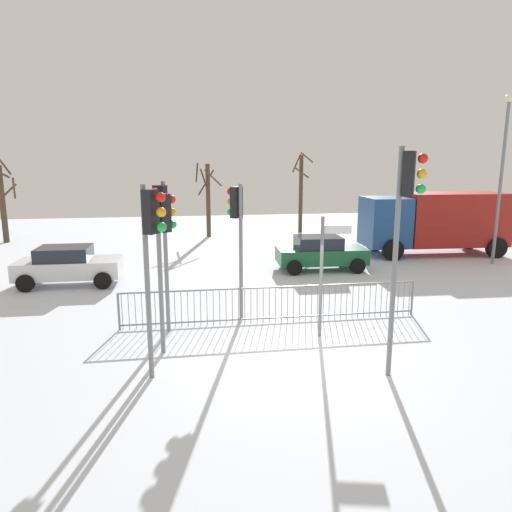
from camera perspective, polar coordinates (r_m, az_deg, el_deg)
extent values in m
plane|color=silver|center=(11.53, 4.50, -12.25)|extent=(60.00, 60.00, 0.00)
cylinder|color=slate|center=(13.59, -1.87, 0.39)|extent=(0.11, 0.11, 4.03)
cube|color=black|center=(13.50, -2.42, 6.58)|extent=(0.39, 0.37, 0.90)
sphere|color=red|center=(13.65, -3.19, 7.89)|extent=(0.20, 0.20, 0.20)
sphere|color=orange|center=(13.68, -3.17, 6.64)|extent=(0.20, 0.20, 0.20)
sphere|color=green|center=(13.71, -3.16, 5.39)|extent=(0.20, 0.20, 0.20)
cylinder|color=slate|center=(10.05, -13.17, -3.45)|extent=(0.11, 0.11, 4.19)
cube|color=black|center=(9.68, -12.79, 5.31)|extent=(0.35, 0.39, 0.90)
sphere|color=red|center=(9.51, -11.63, 7.07)|extent=(0.20, 0.20, 0.20)
sphere|color=orange|center=(9.54, -11.55, 5.28)|extent=(0.20, 0.20, 0.20)
sphere|color=green|center=(9.58, -11.48, 3.49)|extent=(0.20, 0.20, 0.20)
cylinder|color=slate|center=(11.36, -11.67, -2.16)|extent=(0.11, 0.11, 4.00)
cube|color=black|center=(11.20, -11.29, 5.21)|extent=(0.37, 0.39, 0.90)
sphere|color=red|center=(11.32, -10.32, 6.83)|extent=(0.20, 0.20, 0.20)
sphere|color=orange|center=(11.35, -10.26, 5.32)|extent=(0.20, 0.20, 0.20)
sphere|color=green|center=(11.38, -10.21, 3.82)|extent=(0.20, 0.20, 0.20)
cylinder|color=slate|center=(10.24, 16.63, -1.19)|extent=(0.11, 0.11, 4.95)
cube|color=black|center=(9.99, 18.23, 9.56)|extent=(0.36, 0.39, 0.90)
sphere|color=red|center=(9.97, 19.79, 11.18)|extent=(0.20, 0.20, 0.20)
sphere|color=orange|center=(9.97, 19.67, 9.46)|extent=(0.20, 0.20, 0.20)
sphere|color=green|center=(9.98, 19.55, 7.75)|extent=(0.20, 0.20, 0.20)
cylinder|color=slate|center=(12.77, -10.99, -0.30)|extent=(0.11, 0.11, 4.14)
cube|color=black|center=(12.42, -11.65, 6.42)|extent=(0.39, 0.35, 0.90)
sphere|color=red|center=(12.18, -12.33, 7.72)|extent=(0.20, 0.20, 0.20)
sphere|color=orange|center=(12.20, -12.27, 6.31)|extent=(0.20, 0.20, 0.20)
sphere|color=green|center=(12.23, -12.21, 4.92)|extent=(0.20, 0.20, 0.20)
cylinder|color=slate|center=(12.40, 7.99, -2.62)|extent=(0.09, 0.09, 3.27)
cube|color=white|center=(12.19, 10.02, 3.22)|extent=(0.69, 0.18, 0.22)
cube|color=slate|center=(13.53, 2.04, -3.86)|extent=(8.73, 0.09, 0.04)
cube|color=slate|center=(13.81, 2.01, -7.58)|extent=(8.73, 0.09, 0.04)
cylinder|color=slate|center=(13.59, -16.10, -6.57)|extent=(0.02, 0.02, 1.05)
cylinder|color=slate|center=(13.56, -15.34, -6.56)|extent=(0.02, 0.02, 1.05)
cylinder|color=slate|center=(13.54, -14.57, -6.54)|extent=(0.02, 0.02, 1.05)
cylinder|color=slate|center=(13.52, -13.80, -6.53)|extent=(0.02, 0.02, 1.05)
cylinder|color=slate|center=(13.51, -13.02, -6.51)|extent=(0.02, 0.02, 1.05)
cylinder|color=slate|center=(13.49, -12.25, -6.50)|extent=(0.02, 0.02, 1.05)
cylinder|color=slate|center=(13.48, -11.47, -6.48)|extent=(0.02, 0.02, 1.05)
cylinder|color=slate|center=(13.47, -10.70, -6.46)|extent=(0.02, 0.02, 1.05)
cylinder|color=slate|center=(13.47, -9.92, -6.44)|extent=(0.02, 0.02, 1.05)
cylinder|color=slate|center=(13.46, -9.14, -6.42)|extent=(0.02, 0.02, 1.05)
cylinder|color=slate|center=(13.46, -8.36, -6.39)|extent=(0.02, 0.02, 1.05)
cylinder|color=slate|center=(13.46, -7.58, -6.37)|extent=(0.02, 0.02, 1.05)
cylinder|color=slate|center=(13.47, -6.80, -6.34)|extent=(0.02, 0.02, 1.05)
cylinder|color=slate|center=(13.47, -6.03, -6.32)|extent=(0.02, 0.02, 1.05)
cylinder|color=slate|center=(13.48, -5.25, -6.29)|extent=(0.02, 0.02, 1.05)
cylinder|color=slate|center=(13.49, -4.48, -6.26)|extent=(0.02, 0.02, 1.05)
cylinder|color=slate|center=(13.51, -3.70, -6.23)|extent=(0.02, 0.02, 1.05)
cylinder|color=slate|center=(13.52, -2.93, -6.20)|extent=(0.02, 0.02, 1.05)
cylinder|color=slate|center=(13.54, -2.16, -6.17)|extent=(0.02, 0.02, 1.05)
cylinder|color=slate|center=(13.56, -1.39, -6.14)|extent=(0.02, 0.02, 1.05)
cylinder|color=slate|center=(13.58, -0.63, -6.10)|extent=(0.02, 0.02, 1.05)
cylinder|color=slate|center=(13.61, 0.14, -6.07)|extent=(0.02, 0.02, 1.05)
cylinder|color=slate|center=(13.64, 0.89, -6.03)|extent=(0.02, 0.02, 1.05)
cylinder|color=slate|center=(13.67, 1.65, -5.99)|extent=(0.02, 0.02, 1.05)
cylinder|color=slate|center=(13.70, 2.40, -5.96)|extent=(0.02, 0.02, 1.05)
cylinder|color=slate|center=(13.74, 3.15, -5.92)|extent=(0.02, 0.02, 1.05)
cylinder|color=slate|center=(13.77, 3.90, -5.88)|extent=(0.02, 0.02, 1.05)
cylinder|color=slate|center=(13.81, 4.64, -5.84)|extent=(0.02, 0.02, 1.05)
cylinder|color=slate|center=(13.85, 5.37, -5.80)|extent=(0.02, 0.02, 1.05)
cylinder|color=slate|center=(13.90, 6.10, -5.76)|extent=(0.02, 0.02, 1.05)
cylinder|color=slate|center=(13.94, 6.83, -5.72)|extent=(0.02, 0.02, 1.05)
cylinder|color=slate|center=(13.99, 7.55, -5.67)|extent=(0.02, 0.02, 1.05)
cylinder|color=slate|center=(14.04, 8.27, -5.63)|extent=(0.02, 0.02, 1.05)
cylinder|color=slate|center=(14.10, 8.98, -5.59)|extent=(0.02, 0.02, 1.05)
cylinder|color=slate|center=(14.15, 9.68, -5.54)|extent=(0.02, 0.02, 1.05)
cylinder|color=slate|center=(14.21, 10.38, -5.50)|extent=(0.02, 0.02, 1.05)
cylinder|color=slate|center=(14.27, 11.08, -5.45)|extent=(0.02, 0.02, 1.05)
cylinder|color=slate|center=(14.33, 11.76, -5.41)|extent=(0.02, 0.02, 1.05)
cylinder|color=slate|center=(14.39, 12.45, -5.36)|extent=(0.02, 0.02, 1.05)
cylinder|color=slate|center=(14.46, 13.12, -5.31)|extent=(0.02, 0.02, 1.05)
cylinder|color=slate|center=(14.52, 13.79, -5.27)|extent=(0.02, 0.02, 1.05)
cylinder|color=slate|center=(14.59, 14.45, -5.22)|extent=(0.02, 0.02, 1.05)
cylinder|color=slate|center=(14.66, 15.11, -5.17)|extent=(0.02, 0.02, 1.05)
cylinder|color=slate|center=(14.74, 15.76, -5.13)|extent=(0.02, 0.02, 1.05)
cylinder|color=slate|center=(14.81, 16.40, -5.08)|extent=(0.02, 0.02, 1.05)
cylinder|color=slate|center=(14.89, 17.04, -5.03)|extent=(0.02, 0.02, 1.05)
cylinder|color=slate|center=(14.97, 17.67, -4.98)|extent=(0.02, 0.02, 1.05)
cylinder|color=slate|center=(15.05, 18.29, -4.94)|extent=(0.02, 0.02, 1.05)
cylinder|color=slate|center=(13.60, -16.48, -6.58)|extent=(0.06, 0.06, 1.05)
cylinder|color=slate|center=(15.09, 18.60, -4.91)|extent=(0.06, 0.06, 1.05)
cube|color=#195933|center=(20.33, 8.00, 0.11)|extent=(3.87, 1.86, 0.65)
cube|color=#1E232D|center=(20.19, 7.64, 1.62)|extent=(1.96, 1.58, 0.55)
cylinder|color=black|center=(21.57, 10.89, -0.21)|extent=(0.65, 0.25, 0.64)
cylinder|color=black|center=(19.99, 12.34, -1.20)|extent=(0.65, 0.25, 0.64)
cylinder|color=black|center=(20.92, 3.82, -0.39)|extent=(0.65, 0.25, 0.64)
cylinder|color=black|center=(19.29, 4.72, -1.43)|extent=(0.65, 0.25, 0.64)
cube|color=silver|center=(19.11, -21.89, -1.37)|extent=(3.82, 1.75, 0.65)
cube|color=#1E232D|center=(19.04, -22.45, 0.24)|extent=(1.92, 1.53, 0.55)
cylinder|color=black|center=(19.72, -17.44, -1.65)|extent=(0.64, 0.23, 0.64)
cylinder|color=black|center=(18.09, -18.27, -2.87)|extent=(0.64, 0.23, 0.64)
cylinder|color=black|center=(20.34, -24.97, -1.81)|extent=(0.64, 0.23, 0.64)
cylinder|color=black|center=(18.76, -26.42, -3.00)|extent=(0.64, 0.23, 0.64)
cube|color=maroon|center=(25.44, 22.97, 4.23)|extent=(5.10, 2.62, 2.60)
cube|color=navy|center=(23.92, 15.50, 4.07)|extent=(2.10, 2.39, 2.40)
cylinder|color=black|center=(23.00, 16.45, 0.71)|extent=(1.01, 0.34, 1.00)
cylinder|color=black|center=(25.19, 14.35, 1.74)|extent=(1.01, 0.34, 1.00)
cylinder|color=black|center=(25.51, 27.38, 0.91)|extent=(1.01, 0.34, 1.00)
cylinder|color=black|center=(27.50, 24.64, 1.84)|extent=(1.01, 0.34, 1.00)
cylinder|color=slate|center=(23.62, 27.77, 7.71)|extent=(0.14, 0.14, 7.20)
sphere|color=#F2EACC|center=(23.75, 28.65, 16.64)|extent=(0.36, 0.36, 0.36)
cylinder|color=#473828|center=(30.81, 5.51, 7.55)|extent=(0.26, 0.26, 5.02)
cylinder|color=#473828|center=(30.97, 5.00, 11.26)|extent=(0.72, 0.59, 1.18)
cylinder|color=#473828|center=(30.37, 6.26, 11.92)|extent=(0.97, 0.58, 0.66)
cylinder|color=#473828|center=(30.29, 5.63, 10.13)|extent=(0.97, 0.25, 0.74)
cylinder|color=#473828|center=(30.51, -28.63, 5.58)|extent=(0.32, 0.32, 4.41)
cylinder|color=#473828|center=(29.97, -28.83, 10.16)|extent=(0.89, 0.69, 1.53)
cylinder|color=#473828|center=(30.87, -28.07, 7.02)|extent=(1.14, 0.55, 0.92)
cylinder|color=#473828|center=(30.44, -27.54, 7.36)|extent=(0.54, 1.37, 1.28)
cylinder|color=#473828|center=(29.05, -5.88, 6.76)|extent=(0.27, 0.27, 4.48)
cylinder|color=#473828|center=(29.46, -6.15, 8.94)|extent=(1.06, 0.28, 1.59)
cylinder|color=#473828|center=(28.48, -5.29, 9.51)|extent=(1.12, 0.70, 1.04)
cylinder|color=#473828|center=(29.01, -7.26, 10.14)|extent=(0.25, 1.36, 1.14)
cylinder|color=#473828|center=(28.81, -6.47, 9.52)|extent=(0.42, 0.66, 1.09)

